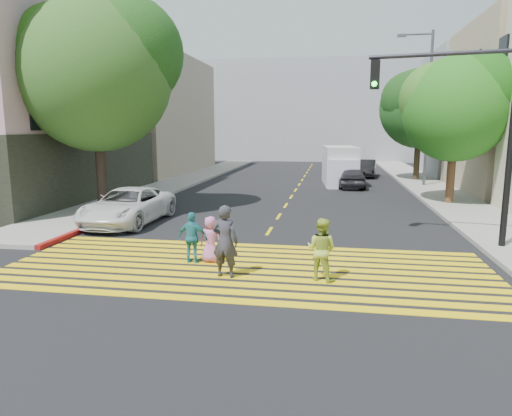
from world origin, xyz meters
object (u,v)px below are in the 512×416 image
(pedestrian_man, at_px, (225,241))
(dark_car_near, at_px, (352,176))
(pedestrian_woman, at_px, (321,249))
(white_van, at_px, (340,167))
(tree_right_near, at_px, (458,104))
(white_sedan, at_px, (128,206))
(silver_car, at_px, (344,165))
(traffic_signal, at_px, (470,115))
(tree_left, at_px, (98,67))
(pedestrian_child, at_px, (210,239))
(dark_car_parked, at_px, (366,168))
(pedestrian_extra, at_px, (192,238))
(tree_right_far, at_px, (421,104))

(pedestrian_man, relative_size, dark_car_near, 0.44)
(pedestrian_woman, bearing_deg, white_van, -69.89)
(pedestrian_woman, bearing_deg, tree_right_near, -93.61)
(white_sedan, distance_m, silver_car, 25.27)
(tree_right_near, xyz_separation_m, traffic_signal, (-1.73, -8.70, -0.80))
(silver_car, relative_size, traffic_signal, 0.76)
(tree_left, xyz_separation_m, pedestrian_child, (6.93, -6.97, -5.82))
(pedestrian_woman, bearing_deg, dark_car_near, -72.32)
(tree_left, height_order, pedestrian_child, tree_left)
(silver_car, bearing_deg, dark_car_parked, 122.49)
(pedestrian_man, bearing_deg, pedestrian_extra, -34.10)
(tree_right_far, xyz_separation_m, pedestrian_child, (-9.52, -22.77, -4.92))
(dark_car_near, distance_m, traffic_signal, 15.95)
(tree_left, xyz_separation_m, white_van, (10.80, 12.77, -5.25))
(dark_car_parked, bearing_deg, pedestrian_child, -97.11)
(traffic_signal, bearing_deg, pedestrian_extra, -148.47)
(tree_right_near, height_order, pedestrian_man, tree_right_near)
(pedestrian_woman, bearing_deg, dark_car_parked, -74.12)
(pedestrian_extra, height_order, traffic_signal, traffic_signal)
(tree_left, height_order, pedestrian_woman, tree_left)
(dark_car_near, bearing_deg, white_sedan, 55.48)
(tree_left, distance_m, white_sedan, 6.54)
(silver_car, bearing_deg, white_van, 89.21)
(pedestrian_man, xyz_separation_m, white_van, (3.14, 20.99, 0.30))
(pedestrian_woman, height_order, silver_car, pedestrian_woman)
(pedestrian_extra, bearing_deg, pedestrian_woman, 168.35)
(tree_left, bearing_deg, white_van, 49.77)
(pedestrian_man, xyz_separation_m, silver_car, (3.56, 29.63, -0.23))
(dark_car_near, xyz_separation_m, traffic_signal, (2.95, -15.28, 3.51))
(pedestrian_man, distance_m, pedestrian_woman, 2.47)
(white_sedan, relative_size, white_van, 0.90)
(pedestrian_man, relative_size, pedestrian_child, 1.41)
(tree_left, xyz_separation_m, tree_right_near, (16.26, 4.76, -1.45))
(pedestrian_child, height_order, silver_car, silver_car)
(tree_left, relative_size, white_sedan, 1.86)
(tree_left, distance_m, tree_right_far, 22.82)
(pedestrian_woman, height_order, dark_car_parked, pedestrian_woman)
(pedestrian_man, bearing_deg, white_van, -91.13)
(tree_right_near, xyz_separation_m, pedestrian_extra, (-9.81, -11.90, -4.30))
(silver_car, bearing_deg, pedestrian_child, 83.39)
(tree_left, bearing_deg, pedestrian_extra, -47.94)
(pedestrian_woman, xyz_separation_m, pedestrian_child, (-3.19, 1.08, -0.13))
(tree_right_far, xyz_separation_m, silver_car, (-5.22, 5.61, -4.88))
(pedestrian_man, relative_size, white_sedan, 0.37)
(dark_car_parked, relative_size, white_van, 0.73)
(tree_right_far, bearing_deg, pedestrian_woman, -104.86)
(dark_car_near, bearing_deg, tree_left, 44.76)
(dark_car_near, bearing_deg, tree_right_near, 125.74)
(tree_right_near, xyz_separation_m, pedestrian_child, (-9.33, -11.73, -4.37))
(silver_car, bearing_deg, traffic_signal, 99.42)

